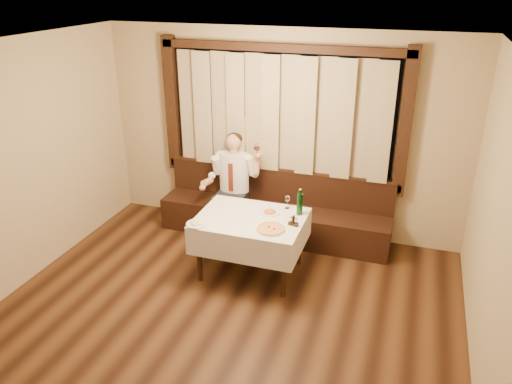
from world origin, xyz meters
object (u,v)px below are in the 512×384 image
(pizza, at_px, (271,229))
(cruet_caddy, at_px, (293,222))
(dining_table, at_px, (251,225))
(green_bottle, at_px, (300,204))
(banquette, at_px, (274,215))
(seated_man, at_px, (233,177))
(pasta_cream, at_px, (197,222))
(pasta_red, at_px, (270,211))

(pizza, height_order, cruet_caddy, cruet_caddy)
(dining_table, xyz_separation_m, green_bottle, (0.53, 0.26, 0.25))
(banquette, height_order, seated_man, seated_man)
(dining_table, distance_m, cruet_caddy, 0.55)
(dining_table, bearing_deg, pasta_cream, -145.02)
(dining_table, bearing_deg, pasta_red, 42.92)
(banquette, xyz_separation_m, pizza, (0.32, -1.26, 0.46))
(dining_table, relative_size, seated_man, 0.88)
(green_bottle, bearing_deg, banquette, 124.67)
(banquette, distance_m, pasta_red, 0.99)
(pasta_red, height_order, cruet_caddy, cruet_caddy)
(pizza, xyz_separation_m, green_bottle, (0.21, 0.49, 0.13))
(pasta_cream, relative_size, seated_man, 0.17)
(pasta_red, bearing_deg, dining_table, -137.08)
(pasta_cream, distance_m, cruet_caddy, 1.11)
(pizza, xyz_separation_m, cruet_caddy, (0.21, 0.19, 0.03))
(pasta_cream, height_order, seated_man, seated_man)
(dining_table, relative_size, pasta_red, 5.35)
(pasta_red, distance_m, cruet_caddy, 0.41)
(banquette, xyz_separation_m, dining_table, (0.00, -1.02, 0.34))
(pasta_red, xyz_separation_m, seated_man, (-0.77, 0.76, 0.04))
(pizza, relative_size, green_bottle, 1.02)
(pasta_red, relative_size, seated_man, 0.16)
(green_bottle, relative_size, cruet_caddy, 2.78)
(pizza, relative_size, pasta_cream, 1.37)
(seated_man, bearing_deg, pizza, -52.32)
(dining_table, height_order, pizza, pizza)
(pizza, height_order, pasta_red, pasta_red)
(pasta_red, bearing_deg, seated_man, 135.17)
(banquette, relative_size, green_bottle, 9.63)
(banquette, bearing_deg, pasta_cream, -110.81)
(banquette, distance_m, cruet_caddy, 1.28)
(banquette, distance_m, green_bottle, 1.10)
(dining_table, distance_m, green_bottle, 0.64)
(pizza, xyz_separation_m, seated_man, (-0.90, 1.17, 0.06))
(cruet_caddy, bearing_deg, dining_table, -172.05)
(cruet_caddy, xyz_separation_m, seated_man, (-1.11, 0.97, 0.03))
(pasta_cream, bearing_deg, green_bottle, 30.64)
(banquette, xyz_separation_m, pasta_red, (0.18, -0.85, 0.48))
(pasta_cream, xyz_separation_m, cruet_caddy, (1.06, 0.33, 0.01))
(pasta_red, bearing_deg, pizza, -71.64)
(dining_table, distance_m, pasta_red, 0.29)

